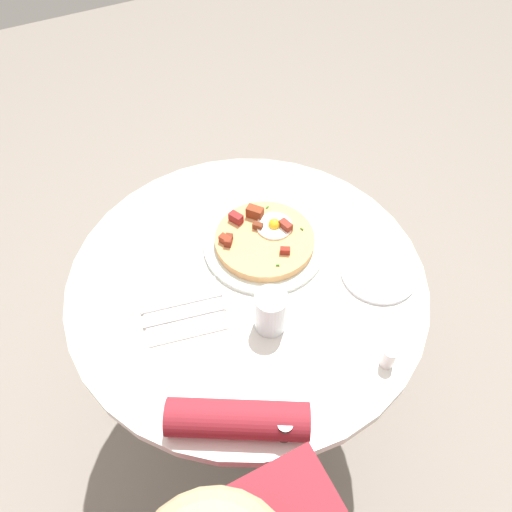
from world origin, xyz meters
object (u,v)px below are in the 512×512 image
(fork, at_px, (185,316))
(knife, at_px, (182,302))
(pepper_shaker, at_px, (284,430))
(dining_table, at_px, (248,317))
(pizza_plate, at_px, (264,245))
(breakfast_pizza, at_px, (264,238))
(bread_plate, at_px, (379,273))
(salt_shaker, at_px, (389,357))
(water_glass, at_px, (271,312))

(fork, xyz_separation_m, knife, (-0.01, -0.04, 0.00))
(pepper_shaker, bearing_deg, dining_table, -105.78)
(pizza_plate, bearing_deg, fork, 22.22)
(breakfast_pizza, distance_m, knife, 0.25)
(breakfast_pizza, relative_size, fork, 1.31)
(bread_plate, xyz_separation_m, pepper_shaker, (0.37, 0.22, 0.02))
(bread_plate, relative_size, salt_shaker, 3.31)
(breakfast_pizza, height_order, knife, breakfast_pizza)
(pizza_plate, relative_size, knife, 1.61)
(fork, height_order, salt_shaker, salt_shaker)
(dining_table, xyz_separation_m, pepper_shaker, (0.10, 0.35, 0.20))
(breakfast_pizza, bearing_deg, pizza_plate, 72.77)
(pizza_plate, relative_size, pepper_shaker, 4.90)
(knife, bearing_deg, breakfast_pizza, 27.23)
(dining_table, xyz_separation_m, pizza_plate, (-0.08, -0.06, 0.18))
(pizza_plate, relative_size, salt_shaker, 5.57)
(bread_plate, relative_size, water_glass, 1.70)
(pizza_plate, distance_m, salt_shaker, 0.39)
(bread_plate, distance_m, fork, 0.45)
(dining_table, distance_m, salt_shaker, 0.41)
(salt_shaker, relative_size, pepper_shaker, 0.88)
(knife, bearing_deg, pizza_plate, 26.60)
(fork, distance_m, water_glass, 0.19)
(fork, relative_size, pepper_shaker, 3.04)
(fork, xyz_separation_m, salt_shaker, (-0.32, 0.28, 0.02))
(pizza_plate, distance_m, knife, 0.25)
(dining_table, height_order, salt_shaker, salt_shaker)
(breakfast_pizza, height_order, bread_plate, breakfast_pizza)
(breakfast_pizza, xyz_separation_m, pepper_shaker, (0.18, 0.42, 0.00))
(pizza_plate, xyz_separation_m, pepper_shaker, (0.18, 0.42, 0.02))
(bread_plate, distance_m, water_glass, 0.29)
(fork, height_order, knife, same)
(fork, bearing_deg, water_glass, -20.88)
(pizza_plate, distance_m, pepper_shaker, 0.45)
(fork, bearing_deg, dining_table, 23.57)
(dining_table, bearing_deg, breakfast_pizza, -139.71)
(breakfast_pizza, relative_size, knife, 1.31)
(bread_plate, bearing_deg, salt_shaker, 58.53)
(fork, relative_size, knife, 1.00)
(fork, distance_m, salt_shaker, 0.43)
(fork, relative_size, salt_shaker, 3.46)
(dining_table, height_order, fork, fork)
(breakfast_pizza, bearing_deg, knife, 15.82)
(dining_table, height_order, pizza_plate, pizza_plate)
(salt_shaker, bearing_deg, knife, -45.52)
(dining_table, relative_size, bread_plate, 4.74)
(knife, distance_m, salt_shaker, 0.45)
(dining_table, bearing_deg, water_glass, 85.10)
(bread_plate, distance_m, salt_shaker, 0.22)
(dining_table, distance_m, bread_plate, 0.35)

